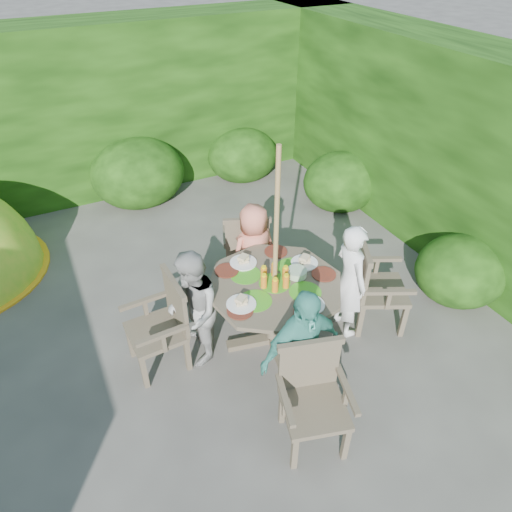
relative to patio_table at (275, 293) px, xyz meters
name	(u,v)px	position (x,y,z in m)	size (l,w,h in m)	color
ground	(172,352)	(-1.02, 0.32, -0.67)	(60.00, 60.00, 0.00)	#484540
hedge_enclosure	(120,190)	(-1.02, 1.65, 0.58)	(9.00, 9.00, 2.50)	black
patio_table	(275,293)	(0.00, 0.00, 0.00)	(1.61, 1.61, 0.95)	#443A2C
parasol_pole	(275,257)	(0.00, 0.00, 0.43)	(0.04, 0.04, 2.20)	olive
garden_chair_right	(373,284)	(1.07, -0.21, -0.14)	(0.72, 0.76, 0.98)	#443A2C
garden_chair_left	(163,323)	(-1.08, 0.25, -0.16)	(0.53, 0.59, 0.94)	#443A2C
garden_chair_back	(247,245)	(0.21, 1.08, -0.18)	(0.69, 0.65, 0.91)	#443A2C
garden_chair_front	(312,395)	(-0.23, -1.08, -0.17)	(0.67, 0.62, 0.92)	#443A2C
child_right	(350,281)	(0.78, -0.17, -0.01)	(0.48, 0.31, 1.31)	white
child_left	(193,310)	(-0.79, 0.17, -0.04)	(0.61, 0.48, 1.26)	#9E9D99
child_back	(254,252)	(0.16, 0.78, -0.07)	(0.58, 0.38, 1.19)	#DF745C
child_front	(301,353)	(-0.17, -0.78, 0.00)	(0.78, 0.33, 1.34)	teal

